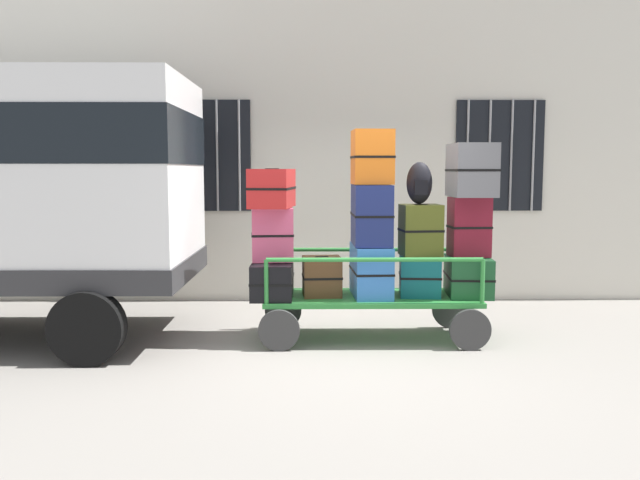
# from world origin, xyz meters

# --- Properties ---
(ground_plane) EXTENTS (40.00, 40.00, 0.00)m
(ground_plane) POSITION_xyz_m (0.00, 0.00, 0.00)
(ground_plane) COLOR gray
(building_wall) EXTENTS (12.00, 0.38, 5.00)m
(building_wall) POSITION_xyz_m (0.00, 2.67, 2.50)
(building_wall) COLOR silver
(building_wall) RESTS_ON ground
(luggage_cart) EXTENTS (2.34, 1.03, 0.47)m
(luggage_cart) POSITION_xyz_m (0.27, 0.38, 0.38)
(luggage_cart) COLOR #2D8438
(luggage_cart) RESTS_ON ground
(cart_railing) EXTENTS (2.22, 0.89, 0.47)m
(cart_railing) POSITION_xyz_m (0.27, 0.38, 0.85)
(cart_railing) COLOR #2D8438
(cart_railing) RESTS_ON luggage_cart
(suitcase_left_bottom) EXTENTS (0.44, 0.79, 0.38)m
(suitcase_left_bottom) POSITION_xyz_m (-0.78, 0.35, 0.65)
(suitcase_left_bottom) COLOR black
(suitcase_left_bottom) RESTS_ON luggage_cart
(suitcase_left_middle) EXTENTS (0.47, 0.34, 0.57)m
(suitcase_left_middle) POSITION_xyz_m (-0.78, 0.36, 1.13)
(suitcase_left_middle) COLOR #CC4C72
(suitcase_left_middle) RESTS_ON suitcase_left_bottom
(suitcase_left_top) EXTENTS (0.49, 0.79, 0.41)m
(suitcase_left_top) POSITION_xyz_m (-0.78, 0.39, 1.62)
(suitcase_left_top) COLOR #B21E1E
(suitcase_left_top) RESTS_ON suitcase_left_middle
(suitcase_midleft_bottom) EXTENTS (0.44, 0.40, 0.43)m
(suitcase_midleft_bottom) POSITION_xyz_m (-0.26, 0.38, 0.68)
(suitcase_midleft_bottom) COLOR brown
(suitcase_midleft_bottom) RESTS_ON luggage_cart
(suitcase_center_bottom) EXTENTS (0.43, 0.77, 0.55)m
(suitcase_center_bottom) POSITION_xyz_m (0.27, 0.39, 0.74)
(suitcase_center_bottom) COLOR #3372C6
(suitcase_center_bottom) RESTS_ON luggage_cart
(suitcase_center_middle) EXTENTS (0.41, 0.73, 0.64)m
(suitcase_center_middle) POSITION_xyz_m (0.27, 0.40, 1.34)
(suitcase_center_middle) COLOR navy
(suitcase_center_middle) RESTS_ON suitcase_center_bottom
(suitcase_center_top) EXTENTS (0.44, 0.49, 0.57)m
(suitcase_center_top) POSITION_xyz_m (0.27, 0.34, 1.94)
(suitcase_center_top) COLOR orange
(suitcase_center_top) RESTS_ON suitcase_center_middle
(suitcase_midright_bottom) EXTENTS (0.47, 0.51, 0.43)m
(suitcase_midright_bottom) POSITION_xyz_m (0.79, 0.40, 0.68)
(suitcase_midright_bottom) COLOR #0F5960
(suitcase_midright_bottom) RESTS_ON luggage_cart
(suitcase_midright_middle) EXTENTS (0.45, 0.40, 0.55)m
(suitcase_midright_middle) POSITION_xyz_m (0.79, 0.39, 1.18)
(suitcase_midright_middle) COLOR #4C5119
(suitcase_midright_middle) RESTS_ON suitcase_midright_bottom
(suitcase_right_bottom) EXTENTS (0.50, 0.71, 0.42)m
(suitcase_right_bottom) POSITION_xyz_m (1.32, 0.41, 0.68)
(suitcase_right_bottom) COLOR #194C28
(suitcase_right_bottom) RESTS_ON luggage_cart
(suitcase_right_middle) EXTENTS (0.44, 0.35, 0.64)m
(suitcase_right_middle) POSITION_xyz_m (1.32, 0.42, 1.21)
(suitcase_right_middle) COLOR maroon
(suitcase_right_middle) RESTS_ON suitcase_right_bottom
(suitcase_right_top) EXTENTS (0.44, 0.65, 0.56)m
(suitcase_right_top) POSITION_xyz_m (1.32, 0.36, 1.81)
(suitcase_right_top) COLOR slate
(suitcase_right_top) RESTS_ON suitcase_right_middle
(backpack) EXTENTS (0.27, 0.22, 0.44)m
(backpack) POSITION_xyz_m (0.77, 0.37, 1.67)
(backpack) COLOR black
(backpack) RESTS_ON suitcase_midright_middle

